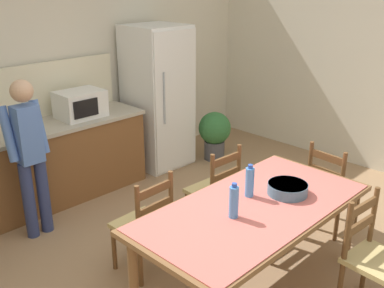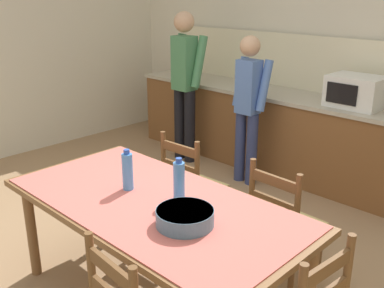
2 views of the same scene
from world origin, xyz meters
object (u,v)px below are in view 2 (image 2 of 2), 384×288
(person_at_counter, at_px, (248,103))
(microwave, at_px, (356,91))
(serving_bowl, at_px, (185,216))
(chair_side_far_right, at_px, (283,225))
(chair_side_far_left, at_px, (191,187))
(dining_table, at_px, (154,212))
(person_at_sink, at_px, (185,80))
(bottle_near_centre, at_px, (128,171))
(bottle_off_centre, at_px, (179,181))

(person_at_counter, bearing_deg, microwave, -59.47)
(serving_bowl, relative_size, chair_side_far_right, 0.35)
(serving_bowl, bearing_deg, microwave, 96.18)
(chair_side_far_left, bearing_deg, serving_bowl, 130.52)
(dining_table, xyz_separation_m, person_at_sink, (-1.75, 2.00, 0.30))
(bottle_near_centre, bearing_deg, microwave, 82.96)
(person_at_sink, distance_m, person_at_counter, 0.94)
(bottle_near_centre, bearing_deg, person_at_sink, 126.96)
(bottle_off_centre, distance_m, chair_side_far_left, 0.96)
(dining_table, distance_m, person_at_counter, 2.15)
(microwave, distance_m, chair_side_far_right, 1.86)
(chair_side_far_left, xyz_separation_m, person_at_counter, (-0.37, 1.20, 0.43))
(microwave, xyz_separation_m, chair_side_far_right, (0.37, -1.72, -0.60))
(microwave, relative_size, dining_table, 0.25)
(microwave, height_order, person_at_counter, person_at_counter)
(microwave, relative_size, chair_side_far_left, 0.55)
(bottle_off_centre, bearing_deg, chair_side_far_left, 129.66)
(chair_side_far_left, xyz_separation_m, person_at_sink, (-1.31, 1.23, 0.54))
(bottle_near_centre, xyz_separation_m, person_at_sink, (-1.51, 2.01, 0.10))
(chair_side_far_left, height_order, person_at_counter, person_at_counter)
(bottle_near_centre, distance_m, chair_side_far_right, 1.13)
(chair_side_far_left, distance_m, chair_side_far_right, 0.88)
(chair_side_far_left, bearing_deg, person_at_sink, -45.54)
(bottle_near_centre, bearing_deg, chair_side_far_right, 49.31)
(serving_bowl, bearing_deg, chair_side_far_right, 84.05)
(dining_table, relative_size, chair_side_far_left, 2.16)
(person_at_sink, bearing_deg, microwave, -74.68)
(chair_side_far_left, height_order, person_at_sink, person_at_sink)
(microwave, distance_m, serving_bowl, 2.60)
(serving_bowl, bearing_deg, bottle_off_centre, 141.82)
(chair_side_far_right, bearing_deg, dining_table, 62.87)
(serving_bowl, bearing_deg, bottle_near_centre, 173.36)
(serving_bowl, bearing_deg, person_at_counter, 119.45)
(chair_side_far_right, xyz_separation_m, person_at_counter, (-1.25, 1.20, 0.43))
(bottle_off_centre, height_order, person_at_counter, person_at_counter)
(microwave, distance_m, chair_side_far_left, 1.90)
(chair_side_far_right, height_order, person_at_counter, person_at_counter)
(chair_side_far_left, xyz_separation_m, chair_side_far_right, (0.88, 0.01, 0.00))
(dining_table, relative_size, person_at_sink, 1.13)
(chair_side_far_right, bearing_deg, chair_side_far_left, 2.20)
(chair_side_far_left, bearing_deg, person_at_counter, -75.33)
(dining_table, distance_m, chair_side_far_right, 0.93)
(chair_side_far_right, distance_m, person_at_counter, 1.78)
(bottle_near_centre, bearing_deg, person_at_counter, 106.05)
(microwave, height_order, bottle_near_centre, microwave)
(dining_table, relative_size, bottle_near_centre, 7.28)
(microwave, bearing_deg, bottle_off_centre, -89.22)
(dining_table, relative_size, bottle_off_centre, 7.28)
(serving_bowl, relative_size, chair_side_far_left, 0.35)
(chair_side_far_left, relative_size, person_at_sink, 0.52)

